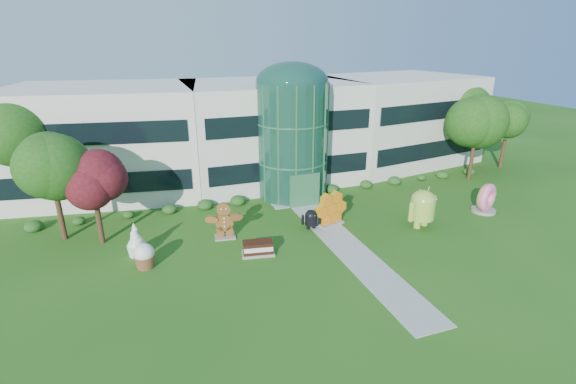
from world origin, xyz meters
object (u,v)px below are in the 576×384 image
object	(u,v)px
donut	(486,198)
android_green	(423,205)
gingerbread	(224,220)
android_black	(311,218)

from	to	relation	value
donut	android_green	bearing A→B (deg)	163.22
donut	gingerbread	distance (m)	20.74
donut	gingerbread	xyz separation A→B (m)	(-20.60, 2.44, 0.11)
android_black	donut	bearing A→B (deg)	6.76
android_green	android_black	size ratio (longest dim) A/B	1.94
gingerbread	donut	bearing A→B (deg)	0.33
donut	gingerbread	size ratio (longest dim) A/B	0.84
android_green	donut	xyz separation A→B (m)	(6.50, 0.62, -0.45)
android_black	donut	world-z (taller)	donut
android_black	gingerbread	distance (m)	6.32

